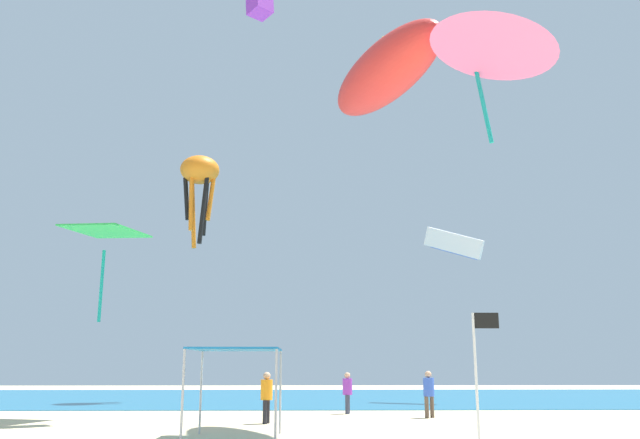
{
  "coord_description": "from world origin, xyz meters",
  "views": [
    {
      "loc": [
        -0.99,
        -14.81,
        2.13
      ],
      "look_at": [
        -0.38,
        13.05,
        8.51
      ],
      "focal_mm": 35.74,
      "sensor_mm": 36.0,
      "label": 1
    }
  ],
  "objects": [
    {
      "name": "ocean_strip",
      "position": [
        0.0,
        29.65,
        0.01
      ],
      "size": [
        110.0,
        25.75,
        0.03
      ],
      "primitive_type": "cube",
      "color": "#1E6B93",
      "rests_on": "ground"
    },
    {
      "name": "canopy_tent",
      "position": [
        -3.08,
        4.82,
        2.47
      ],
      "size": [
        2.62,
        3.19,
        2.62
      ],
      "color": "#B2B2B7",
      "rests_on": "ground"
    },
    {
      "name": "person_leftmost",
      "position": [
        4.12,
        12.38,
        1.11
      ],
      "size": [
        0.45,
        0.45,
        1.89
      ],
      "rotation": [
        0.0,
        0.0,
        0.68
      ],
      "color": "brown",
      "rests_on": "ground"
    },
    {
      "name": "person_central",
      "position": [
        0.89,
        14.69,
        1.06
      ],
      "size": [
        0.43,
        0.47,
        1.8
      ],
      "rotation": [
        0.0,
        0.0,
        1.35
      ],
      "color": "#33384C",
      "rests_on": "ground"
    },
    {
      "name": "person_rightmost",
      "position": [
        -2.45,
        9.89,
        1.1
      ],
      "size": [
        0.44,
        0.49,
        1.87
      ],
      "rotation": [
        0.0,
        0.0,
        1.33
      ],
      "color": "black",
      "rests_on": "ground"
    },
    {
      "name": "banner_flag",
      "position": [
        2.84,
        -0.45,
        2.0
      ],
      "size": [
        0.61,
        0.06,
        3.28
      ],
      "color": "silver",
      "rests_on": "ground"
    },
    {
      "name": "kite_parafoil_white",
      "position": [
        8.09,
        23.57,
        9.45
      ],
      "size": [
        3.24,
        2.72,
        2.43
      ],
      "rotation": [
        0.0,
        0.0,
        5.64
      ],
      "color": "white"
    },
    {
      "name": "kite_diamond_green",
      "position": [
        -9.65,
        12.22,
        7.54
      ],
      "size": [
        3.6,
        3.6,
        3.98
      ],
      "rotation": [
        0.0,
        0.0,
        1.26
      ],
      "color": "green"
    },
    {
      "name": "kite_delta_pink",
      "position": [
        4.97,
        3.49,
        12.24
      ],
      "size": [
        4.11,
        4.06,
        3.74
      ],
      "rotation": [
        0.0,
        0.0,
        4.72
      ],
      "color": "pink"
    },
    {
      "name": "kite_inflatable_red",
      "position": [
        2.02,
        7.89,
        13.22
      ],
      "size": [
        4.96,
        7.88,
        2.82
      ],
      "rotation": [
        0.0,
        0.0,
        5.08
      ],
      "color": "red"
    },
    {
      "name": "kite_octopus_orange",
      "position": [
        -7.86,
        24.49,
        14.05
      ],
      "size": [
        2.66,
        2.66,
        5.88
      ],
      "rotation": [
        0.0,
        0.0,
        0.07
      ],
      "color": "orange"
    }
  ]
}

